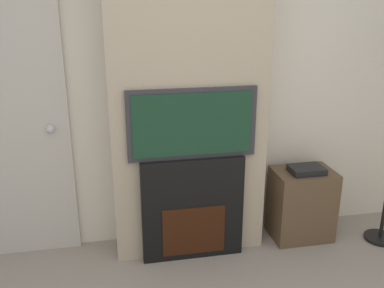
{
  "coord_description": "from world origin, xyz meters",
  "views": [
    {
      "loc": [
        -0.56,
        -1.13,
        1.88
      ],
      "look_at": [
        0.0,
        1.68,
        0.9
      ],
      "focal_mm": 40.0,
      "sensor_mm": 36.0,
      "label": 1
    }
  ],
  "objects": [
    {
      "name": "television",
      "position": [
        0.0,
        1.68,
        1.05
      ],
      "size": [
        0.92,
        0.07,
        0.51
      ],
      "color": "#2D2D33",
      "rests_on": "fireplace"
    },
    {
      "name": "fireplace",
      "position": [
        0.0,
        1.68,
        0.4
      ],
      "size": [
        0.76,
        0.15,
        0.8
      ],
      "color": "black",
      "rests_on": "ground_plane"
    },
    {
      "name": "wall_back",
      "position": [
        0.0,
        2.03,
        1.35
      ],
      "size": [
        6.0,
        0.06,
        2.7
      ],
      "color": "silver",
      "rests_on": "ground_plane"
    },
    {
      "name": "media_stand",
      "position": [
        0.93,
        1.77,
        0.3
      ],
      "size": [
        0.48,
        0.35,
        0.63
      ],
      "color": "brown",
      "rests_on": "ground_plane"
    },
    {
      "name": "entry_door",
      "position": [
        -1.29,
        1.97,
        1.03
      ],
      "size": [
        0.88,
        0.09,
        2.07
      ],
      "color": "#BCB7AD",
      "rests_on": "ground_plane"
    },
    {
      "name": "chimney_breast",
      "position": [
        0.0,
        1.84,
        1.35
      ],
      "size": [
        1.13,
        0.32,
        2.7
      ],
      "color": "tan",
      "rests_on": "ground_plane"
    }
  ]
}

